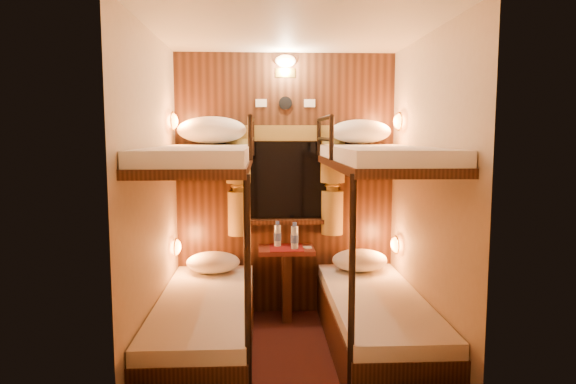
{
  "coord_description": "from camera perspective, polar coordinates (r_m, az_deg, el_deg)",
  "views": [
    {
      "loc": [
        -0.21,
        -3.69,
        1.67
      ],
      "look_at": [
        -0.02,
        0.15,
        1.24
      ],
      "focal_mm": 32.0,
      "sensor_mm": 36.0,
      "label": 1
    }
  ],
  "objects": [
    {
      "name": "floor",
      "position": [
        4.05,
        0.41,
        -17.91
      ],
      "size": [
        2.1,
        2.1,
        0.0
      ],
      "primitive_type": "plane",
      "color": "black",
      "rests_on": "ground"
    },
    {
      "name": "ceiling",
      "position": [
        3.76,
        0.44,
        17.62
      ],
      "size": [
        2.1,
        2.1,
        0.0
      ],
      "primitive_type": "plane",
      "rotation": [
        3.14,
        0.0,
        0.0
      ],
      "color": "silver",
      "rests_on": "wall_back"
    },
    {
      "name": "wall_back",
      "position": [
        4.76,
        -0.3,
        0.78
      ],
      "size": [
        2.4,
        0.0,
        2.4
      ],
      "primitive_type": "plane",
      "rotation": [
        1.57,
        0.0,
        0.0
      ],
      "color": "#C6B293",
      "rests_on": "floor"
    },
    {
      "name": "wall_front",
      "position": [
        2.69,
        1.71,
        -3.67
      ],
      "size": [
        2.4,
        0.0,
        2.4
      ],
      "primitive_type": "plane",
      "rotation": [
        -1.57,
        0.0,
        0.0
      ],
      "color": "#C6B293",
      "rests_on": "floor"
    },
    {
      "name": "wall_left",
      "position": [
        3.8,
        -14.82,
        -0.89
      ],
      "size": [
        0.0,
        2.4,
        2.4
      ],
      "primitive_type": "plane",
      "rotation": [
        1.57,
        0.0,
        1.57
      ],
      "color": "#C6B293",
      "rests_on": "floor"
    },
    {
      "name": "wall_right",
      "position": [
        3.91,
        15.23,
        -0.7
      ],
      "size": [
        0.0,
        2.4,
        2.4
      ],
      "primitive_type": "plane",
      "rotation": [
        1.57,
        0.0,
        -1.57
      ],
      "color": "#C6B293",
      "rests_on": "floor"
    },
    {
      "name": "back_panel",
      "position": [
        4.75,
        -0.29,
        0.76
      ],
      "size": [
        2.0,
        0.03,
        2.4
      ],
      "primitive_type": "cube",
      "color": "black",
      "rests_on": "floor"
    },
    {
      "name": "bunk_left",
      "position": [
        3.94,
        -9.24,
        -10.04
      ],
      "size": [
        0.72,
        1.9,
        1.82
      ],
      "color": "black",
      "rests_on": "floor"
    },
    {
      "name": "bunk_right",
      "position": [
        4.01,
        9.78,
        -9.76
      ],
      "size": [
        0.72,
        1.9,
        1.82
      ],
      "color": "black",
      "rests_on": "floor"
    },
    {
      "name": "window",
      "position": [
        4.72,
        -0.28,
        0.49
      ],
      "size": [
        1.0,
        0.12,
        0.79
      ],
      "color": "black",
      "rests_on": "back_panel"
    },
    {
      "name": "curtains",
      "position": [
        4.68,
        -0.26,
        1.46
      ],
      "size": [
        1.1,
        0.22,
        1.0
      ],
      "color": "olive",
      "rests_on": "back_panel"
    },
    {
      "name": "back_fixtures",
      "position": [
        4.72,
        -0.28,
        13.44
      ],
      "size": [
        0.54,
        0.09,
        0.48
      ],
      "color": "black",
      "rests_on": "back_panel"
    },
    {
      "name": "reading_lamps",
      "position": [
        4.41,
        -0.1,
        0.84
      ],
      "size": [
        2.0,
        0.2,
        1.25
      ],
      "color": "orange",
      "rests_on": "wall_left"
    },
    {
      "name": "table",
      "position": [
        4.71,
        -0.18,
        -9.01
      ],
      "size": [
        0.5,
        0.34,
        0.66
      ],
      "color": "#5C1915",
      "rests_on": "floor"
    },
    {
      "name": "bottle_left",
      "position": [
        4.69,
        -1.17,
        -4.85
      ],
      "size": [
        0.07,
        0.07,
        0.24
      ],
      "rotation": [
        0.0,
        0.0,
        -0.22
      ],
      "color": "#99BFE5",
      "rests_on": "table"
    },
    {
      "name": "bottle_right",
      "position": [
        4.59,
        0.74,
        -5.09
      ],
      "size": [
        0.07,
        0.07,
        0.24
      ],
      "rotation": [
        0.0,
        0.0,
        0.17
      ],
      "color": "#99BFE5",
      "rests_on": "table"
    },
    {
      "name": "sachet_a",
      "position": [
        4.68,
        2.15,
        -6.13
      ],
      "size": [
        0.08,
        0.06,
        0.01
      ],
      "primitive_type": "cube",
      "rotation": [
        0.0,
        0.0,
        -0.03
      ],
      "color": "silver",
      "rests_on": "table"
    },
    {
      "name": "sachet_b",
      "position": [
        4.65,
        2.25,
        -6.21
      ],
      "size": [
        0.07,
        0.06,
        0.01
      ],
      "primitive_type": "cube",
      "rotation": [
        0.0,
        0.0,
        0.09
      ],
      "color": "silver",
      "rests_on": "table"
    },
    {
      "name": "pillow_lower_left",
      "position": [
        4.6,
        -8.32,
        -7.74
      ],
      "size": [
        0.47,
        0.34,
        0.19
      ],
      "primitive_type": "ellipsoid",
      "color": "silver",
      "rests_on": "bunk_left"
    },
    {
      "name": "pillow_lower_right",
      "position": [
        4.65,
        7.97,
        -7.51
      ],
      "size": [
        0.49,
        0.35,
        0.19
      ],
      "primitive_type": "ellipsoid",
      "color": "silver",
      "rests_on": "bunk_right"
    },
    {
      "name": "pillow_upper_left",
      "position": [
        4.53,
        -8.48,
        6.83
      ],
      "size": [
        0.6,
        0.43,
        0.24
      ],
      "primitive_type": "ellipsoid",
      "color": "silver",
      "rests_on": "bunk_left"
    },
    {
      "name": "pillow_upper_right",
      "position": [
        4.58,
        8.04,
        6.67
      ],
      "size": [
        0.54,
        0.39,
        0.21
      ],
      "primitive_type": "ellipsoid",
      "color": "silver",
      "rests_on": "bunk_right"
    }
  ]
}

